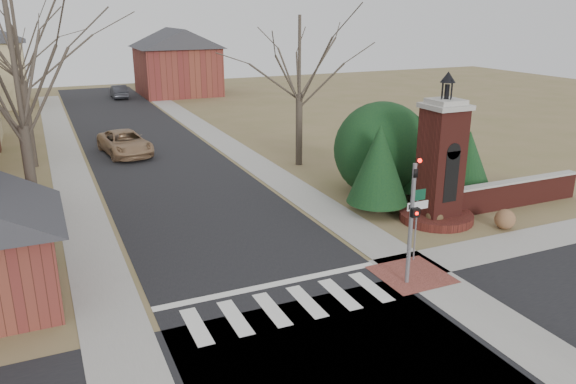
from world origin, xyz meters
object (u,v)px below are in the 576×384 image
brick_gate_monument (440,173)px  distant_car (119,91)px  sign_post (417,211)px  pickup_truck (125,143)px  traffic_signal_pole (412,212)px

brick_gate_monument → distant_car: 43.42m
sign_post → distant_car: sign_post is taller
sign_post → distant_car: bearing=95.0°
brick_gate_monument → distant_car: size_ratio=1.54×
brick_gate_monument → pickup_truck: bearing=120.8°
sign_post → pickup_truck: bearing=109.1°
pickup_truck → traffic_signal_pole: bearing=-81.9°
brick_gate_monument → distant_car: brick_gate_monument is taller
traffic_signal_pole → distant_car: traffic_signal_pole is taller
traffic_signal_pole → brick_gate_monument: 6.47m
brick_gate_monument → sign_post: bearing=-138.6°
sign_post → pickup_truck: 22.00m
pickup_truck → brick_gate_monument: bearing=-65.9°
sign_post → pickup_truck: (-7.19, 20.76, -1.19)m
traffic_signal_pole → distant_car: bearing=93.3°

